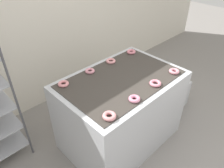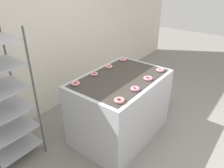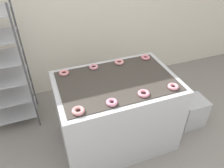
{
  "view_description": "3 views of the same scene",
  "coord_description": "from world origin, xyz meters",
  "px_view_note": "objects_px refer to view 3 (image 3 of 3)",
  "views": [
    {
      "loc": [
        -1.46,
        -0.63,
        2.28
      ],
      "look_at": [
        0.0,
        0.87,
        0.81
      ],
      "focal_mm": 35.0,
      "sensor_mm": 36.0,
      "label": 1
    },
    {
      "loc": [
        -2.19,
        -0.81,
        2.25
      ],
      "look_at": [
        0.0,
        0.87,
        0.81
      ],
      "focal_mm": 35.0,
      "sensor_mm": 36.0,
      "label": 2
    },
    {
      "loc": [
        -0.74,
        -1.12,
        2.37
      ],
      "look_at": [
        0.0,
        0.87,
        0.81
      ],
      "focal_mm": 35.0,
      "sensor_mm": 36.0,
      "label": 3
    }
  ],
  "objects_px": {
    "donut_far_midleft": "(94,67)",
    "donut_far_right": "(146,57)",
    "baking_rack_cart": "(0,69)",
    "fryer_machine": "(116,112)",
    "donut_near_midleft": "(112,102)",
    "donut_near_left": "(78,111)",
    "donut_far_left": "(64,73)",
    "glaze_bin": "(191,112)",
    "donut_far_midright": "(119,62)",
    "donut_near_right": "(173,87)",
    "donut_near_midright": "(144,93)"
  },
  "relations": [
    {
      "from": "baking_rack_cart",
      "to": "donut_far_midleft",
      "type": "xyz_separation_m",
      "value": [
        1.09,
        -0.5,
        0.09
      ]
    },
    {
      "from": "baking_rack_cart",
      "to": "donut_near_midright",
      "type": "height_order",
      "value": "baking_rack_cart"
    },
    {
      "from": "donut_near_midleft",
      "to": "donut_near_right",
      "type": "distance_m",
      "value": 0.7
    },
    {
      "from": "baking_rack_cart",
      "to": "donut_far_left",
      "type": "xyz_separation_m",
      "value": [
        0.73,
        -0.51,
        0.09
      ]
    },
    {
      "from": "donut_near_midleft",
      "to": "donut_far_midright",
      "type": "distance_m",
      "value": 0.77
    },
    {
      "from": "donut_far_midleft",
      "to": "fryer_machine",
      "type": "bearing_deg",
      "value": -64.15
    },
    {
      "from": "donut_far_midleft",
      "to": "donut_far_right",
      "type": "distance_m",
      "value": 0.69
    },
    {
      "from": "donut_far_left",
      "to": "donut_far_midleft",
      "type": "relative_size",
      "value": 1.04
    },
    {
      "from": "donut_far_midright",
      "to": "donut_near_midleft",
      "type": "bearing_deg",
      "value": -117.12
    },
    {
      "from": "donut_near_right",
      "to": "donut_far_midright",
      "type": "relative_size",
      "value": 0.99
    },
    {
      "from": "glaze_bin",
      "to": "donut_far_midright",
      "type": "bearing_deg",
      "value": 154.69
    },
    {
      "from": "donut_far_left",
      "to": "baking_rack_cart",
      "type": "bearing_deg",
      "value": 145.38
    },
    {
      "from": "donut_near_midleft",
      "to": "donut_far_midleft",
      "type": "height_order",
      "value": "donut_near_midleft"
    },
    {
      "from": "donut_near_left",
      "to": "donut_far_right",
      "type": "bearing_deg",
      "value": 32.98
    },
    {
      "from": "donut_far_midleft",
      "to": "donut_far_right",
      "type": "bearing_deg",
      "value": -0.84
    },
    {
      "from": "fryer_machine",
      "to": "donut_near_right",
      "type": "distance_m",
      "value": 0.79
    },
    {
      "from": "donut_near_left",
      "to": "donut_near_right",
      "type": "bearing_deg",
      "value": 0.8
    },
    {
      "from": "donut_near_midright",
      "to": "donut_far_midright",
      "type": "bearing_deg",
      "value": 90.09
    },
    {
      "from": "glaze_bin",
      "to": "donut_near_midleft",
      "type": "height_order",
      "value": "donut_near_midleft"
    },
    {
      "from": "donut_near_left",
      "to": "donut_far_right",
      "type": "height_order",
      "value": "donut_near_left"
    },
    {
      "from": "donut_near_midleft",
      "to": "donut_far_midleft",
      "type": "relative_size",
      "value": 1.04
    },
    {
      "from": "donut_near_right",
      "to": "donut_far_left",
      "type": "relative_size",
      "value": 1.03
    },
    {
      "from": "donut_far_right",
      "to": "baking_rack_cart",
      "type": "bearing_deg",
      "value": 164.03
    },
    {
      "from": "baking_rack_cart",
      "to": "donut_far_left",
      "type": "bearing_deg",
      "value": -34.62
    },
    {
      "from": "donut_far_midright",
      "to": "baking_rack_cart",
      "type": "bearing_deg",
      "value": 160.59
    },
    {
      "from": "baking_rack_cart",
      "to": "fryer_machine",
      "type": "bearing_deg",
      "value": -33.82
    },
    {
      "from": "fryer_machine",
      "to": "donut_far_midleft",
      "type": "relative_size",
      "value": 12.6
    },
    {
      "from": "donut_far_right",
      "to": "donut_far_midleft",
      "type": "bearing_deg",
      "value": 179.16
    },
    {
      "from": "fryer_machine",
      "to": "glaze_bin",
      "type": "height_order",
      "value": "fryer_machine"
    },
    {
      "from": "donut_far_left",
      "to": "donut_far_midright",
      "type": "relative_size",
      "value": 0.97
    },
    {
      "from": "donut_far_midleft",
      "to": "donut_far_left",
      "type": "bearing_deg",
      "value": -179.27
    },
    {
      "from": "donut_far_midright",
      "to": "donut_near_left",
      "type": "bearing_deg",
      "value": -134.74
    },
    {
      "from": "glaze_bin",
      "to": "donut_far_midleft",
      "type": "bearing_deg",
      "value": 160.71
    },
    {
      "from": "donut_near_midleft",
      "to": "baking_rack_cart",
      "type": "bearing_deg",
      "value": 132.11
    },
    {
      "from": "donut_near_left",
      "to": "donut_near_midleft",
      "type": "height_order",
      "value": "same"
    },
    {
      "from": "donut_far_left",
      "to": "donut_far_right",
      "type": "xyz_separation_m",
      "value": [
        1.05,
        -0.01,
        0.0
      ]
    },
    {
      "from": "donut_near_left",
      "to": "donut_far_midleft",
      "type": "xyz_separation_m",
      "value": [
        0.35,
        0.69,
        -0.0
      ]
    },
    {
      "from": "donut_far_midright",
      "to": "donut_far_midleft",
      "type": "bearing_deg",
      "value": 179.96
    },
    {
      "from": "donut_near_left",
      "to": "donut_far_midright",
      "type": "relative_size",
      "value": 1.03
    },
    {
      "from": "donut_near_left",
      "to": "fryer_machine",
      "type": "bearing_deg",
      "value": 33.89
    },
    {
      "from": "donut_far_midleft",
      "to": "donut_near_right",
      "type": "bearing_deg",
      "value": -44.85
    },
    {
      "from": "fryer_machine",
      "to": "donut_near_right",
      "type": "bearing_deg",
      "value": -33.01
    },
    {
      "from": "donut_near_right",
      "to": "donut_far_right",
      "type": "distance_m",
      "value": 0.66
    },
    {
      "from": "glaze_bin",
      "to": "donut_far_midright",
      "type": "distance_m",
      "value": 1.29
    },
    {
      "from": "donut_far_left",
      "to": "donut_far_midright",
      "type": "height_order",
      "value": "donut_far_left"
    },
    {
      "from": "glaze_bin",
      "to": "donut_far_right",
      "type": "relative_size",
      "value": 3.69
    },
    {
      "from": "donut_near_midright",
      "to": "donut_far_midleft",
      "type": "bearing_deg",
      "value": 116.41
    },
    {
      "from": "fryer_machine",
      "to": "donut_near_midright",
      "type": "height_order",
      "value": "donut_near_midright"
    },
    {
      "from": "donut_far_right",
      "to": "donut_near_left",
      "type": "bearing_deg",
      "value": -147.02
    },
    {
      "from": "baking_rack_cart",
      "to": "donut_far_midleft",
      "type": "bearing_deg",
      "value": -24.65
    }
  ]
}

